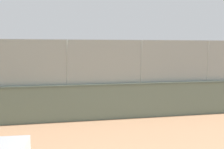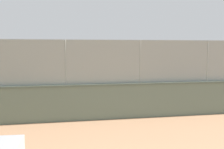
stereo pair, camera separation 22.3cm
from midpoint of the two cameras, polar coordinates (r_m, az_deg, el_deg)
ground_plane at (r=20.93m, az=-14.75°, el=-2.35°), size 260.00×260.00×0.00m
perimeter_wall at (r=10.48m, az=-9.61°, el=-6.20°), size 25.10×1.37×1.48m
fence_panel_on_wall at (r=10.26m, az=-9.76°, el=2.72°), size 24.65×1.02×1.79m
player_crossing_court at (r=19.53m, az=-1.16°, el=0.09°), size 1.25×0.76×1.62m
player_baseline_waiting at (r=13.35m, az=8.66°, el=-2.61°), size 1.26×0.77×1.64m
sports_ball at (r=17.07m, az=-4.51°, el=1.09°), size 0.13×0.13×0.13m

